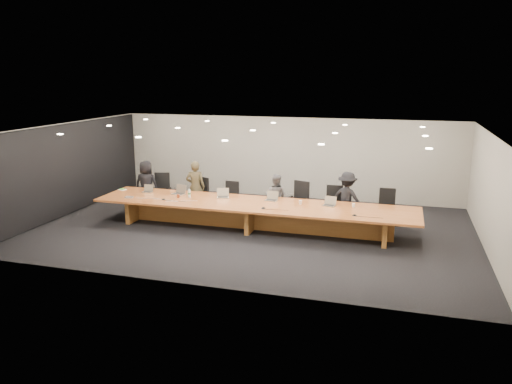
% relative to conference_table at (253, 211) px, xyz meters
% --- Properties ---
extents(ground, '(12.00, 12.00, 0.00)m').
position_rel_conference_table_xyz_m(ground, '(0.00, 0.00, -0.52)').
color(ground, black).
rests_on(ground, ground).
extents(back_wall, '(12.00, 0.02, 2.80)m').
position_rel_conference_table_xyz_m(back_wall, '(0.00, 4.00, 0.88)').
color(back_wall, beige).
rests_on(back_wall, ground).
extents(left_wall_panel, '(0.08, 7.84, 2.74)m').
position_rel_conference_table_xyz_m(left_wall_panel, '(-5.94, 0.00, 0.85)').
color(left_wall_panel, black).
rests_on(left_wall_panel, ground).
extents(conference_table, '(9.00, 1.80, 0.75)m').
position_rel_conference_table_xyz_m(conference_table, '(0.00, 0.00, 0.00)').
color(conference_table, '#9C4F22').
rests_on(conference_table, ground).
extents(chair_far_left, '(0.72, 0.72, 1.16)m').
position_rel_conference_table_xyz_m(chair_far_left, '(-3.49, 1.31, 0.06)').
color(chair_far_left, black).
rests_on(chair_far_left, ground).
extents(chair_left, '(0.71, 0.71, 1.09)m').
position_rel_conference_table_xyz_m(chair_left, '(-2.19, 1.32, 0.03)').
color(chair_left, black).
rests_on(chair_left, ground).
extents(chair_mid_left, '(0.57, 0.57, 1.04)m').
position_rel_conference_table_xyz_m(chair_mid_left, '(-1.11, 1.20, 0.00)').
color(chair_mid_left, black).
rests_on(chair_mid_left, ground).
extents(chair_mid_right, '(0.77, 0.77, 1.18)m').
position_rel_conference_table_xyz_m(chair_mid_right, '(1.02, 1.18, 0.07)').
color(chair_mid_right, black).
rests_on(chair_mid_right, ground).
extents(chair_right, '(0.61, 0.61, 1.12)m').
position_rel_conference_table_xyz_m(chair_right, '(2.09, 1.15, 0.04)').
color(chair_right, black).
rests_on(chair_right, ground).
extents(chair_far_right, '(0.56, 0.56, 1.09)m').
position_rel_conference_table_xyz_m(chair_far_right, '(3.56, 1.33, 0.03)').
color(chair_far_right, black).
rests_on(chair_far_right, ground).
extents(person_a, '(0.80, 0.56, 1.55)m').
position_rel_conference_table_xyz_m(person_a, '(-3.94, 1.20, 0.26)').
color(person_a, black).
rests_on(person_a, ground).
extents(person_b, '(0.67, 0.51, 1.64)m').
position_rel_conference_table_xyz_m(person_b, '(-2.21, 1.13, 0.30)').
color(person_b, '#38321E').
rests_on(person_b, ground).
extents(person_c, '(0.71, 0.58, 1.36)m').
position_rel_conference_table_xyz_m(person_c, '(0.35, 1.18, 0.16)').
color(person_c, '#575759').
rests_on(person_c, ground).
extents(person_d, '(1.12, 0.83, 1.54)m').
position_rel_conference_table_xyz_m(person_d, '(2.46, 1.19, 0.25)').
color(person_d, black).
rests_on(person_d, ground).
extents(laptop_a, '(0.30, 0.23, 0.23)m').
position_rel_conference_table_xyz_m(laptop_a, '(-3.45, 0.36, 0.34)').
color(laptop_a, tan).
rests_on(laptop_a, conference_table).
extents(laptop_b, '(0.43, 0.36, 0.29)m').
position_rel_conference_table_xyz_m(laptop_b, '(-2.43, 0.37, 0.37)').
color(laptop_b, beige).
rests_on(laptop_b, conference_table).
extents(laptop_c, '(0.41, 0.35, 0.27)m').
position_rel_conference_table_xyz_m(laptop_c, '(-1.02, 0.36, 0.37)').
color(laptop_c, '#C1B193').
rests_on(laptop_c, conference_table).
extents(laptop_d, '(0.36, 0.28, 0.27)m').
position_rel_conference_table_xyz_m(laptop_d, '(0.42, 0.42, 0.36)').
color(laptop_d, tan).
rests_on(laptop_d, conference_table).
extents(laptop_e, '(0.37, 0.30, 0.26)m').
position_rel_conference_table_xyz_m(laptop_e, '(2.07, 0.30, 0.36)').
color(laptop_e, tan).
rests_on(laptop_e, conference_table).
extents(water_bottle, '(0.08, 0.08, 0.23)m').
position_rel_conference_table_xyz_m(water_bottle, '(-1.97, 0.13, 0.34)').
color(water_bottle, silver).
rests_on(water_bottle, conference_table).
extents(amber_mug, '(0.08, 0.08, 0.10)m').
position_rel_conference_table_xyz_m(amber_mug, '(-2.26, -0.01, 0.28)').
color(amber_mug, maroon).
rests_on(amber_mug, conference_table).
extents(paper_cup_near, '(0.11, 0.11, 0.10)m').
position_rel_conference_table_xyz_m(paper_cup_near, '(1.29, 0.27, 0.28)').
color(paper_cup_near, silver).
rests_on(paper_cup_near, conference_table).
extents(paper_cup_far, '(0.11, 0.11, 0.10)m').
position_rel_conference_table_xyz_m(paper_cup_far, '(2.72, 0.36, 0.28)').
color(paper_cup_far, white).
rests_on(paper_cup_far, conference_table).
extents(notepad, '(0.28, 0.25, 0.01)m').
position_rel_conference_table_xyz_m(notepad, '(-4.35, 0.42, 0.24)').
color(notepad, white).
rests_on(notepad, conference_table).
extents(lime_gadget, '(0.17, 0.13, 0.02)m').
position_rel_conference_table_xyz_m(lime_gadget, '(-4.35, 0.42, 0.25)').
color(lime_gadget, green).
rests_on(lime_gadget, notepad).
extents(av_box, '(0.24, 0.19, 0.03)m').
position_rel_conference_table_xyz_m(av_box, '(-3.62, -0.42, 0.25)').
color(av_box, '#BCBCC1').
rests_on(av_box, conference_table).
extents(mic_left, '(0.14, 0.14, 0.03)m').
position_rel_conference_table_xyz_m(mic_left, '(-2.57, -0.34, 0.24)').
color(mic_left, black).
rests_on(mic_left, conference_table).
extents(mic_center, '(0.17, 0.17, 0.03)m').
position_rel_conference_table_xyz_m(mic_center, '(0.43, -0.45, 0.25)').
color(mic_center, black).
rests_on(mic_center, conference_table).
extents(mic_right, '(0.16, 0.16, 0.03)m').
position_rel_conference_table_xyz_m(mic_right, '(2.83, -0.47, 0.25)').
color(mic_right, black).
rests_on(mic_right, conference_table).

